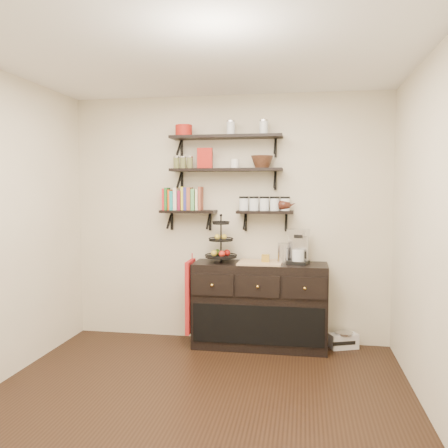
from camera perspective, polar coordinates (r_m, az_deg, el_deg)
floor at (r=3.90m, az=-3.87°, el=-21.29°), size 3.50×3.50×0.00m
ceiling at (r=3.66m, az=-4.10°, el=20.40°), size 3.50×3.50×0.02m
back_wall at (r=5.25m, az=0.50°, el=0.63°), size 3.50×0.02×2.70m
right_wall at (r=3.56m, az=24.59°, el=-1.46°), size 0.02×3.50×2.70m
shelf_top at (r=5.14m, az=0.27°, el=10.40°), size 1.20×0.27×0.23m
shelf_mid at (r=5.11m, az=0.27°, el=6.49°), size 1.20×0.27×0.23m
shelf_low_left at (r=5.21m, az=-4.28°, el=1.45°), size 0.60×0.25×0.23m
shelf_low_right at (r=5.07m, az=4.98°, el=1.37°), size 0.60×0.25×0.23m
cookbooks at (r=5.22m, az=-4.85°, el=2.96°), size 0.43×0.15×0.26m
glass_canisters at (r=5.07m, az=4.87°, el=2.35°), size 0.54×0.10×0.13m
sideboard at (r=5.10m, az=4.32°, el=-9.69°), size 1.40×0.50×0.92m
fruit_stand at (r=5.05m, az=-0.33°, el=-2.70°), size 0.33×0.33×0.49m
candle at (r=5.00m, az=5.02°, el=-4.10°), size 0.08×0.08×0.08m
coffee_maker at (r=5.00m, az=8.93°, el=-2.78°), size 0.24×0.24×0.37m
thermal_carafe at (r=4.96m, az=7.09°, el=-3.55°), size 0.11×0.11×0.22m
apron at (r=5.10m, az=-4.06°, el=-8.62°), size 0.04×0.33×0.76m
radio at (r=5.30m, az=14.19°, el=-13.40°), size 0.32×0.25×0.17m
recipe_box at (r=5.16m, az=-2.32°, el=7.90°), size 0.16×0.06×0.22m
walnut_bowl at (r=5.06m, az=4.61°, el=7.45°), size 0.24×0.24×0.13m
ramekins at (r=5.10m, az=1.32°, el=7.25°), size 0.09×0.09×0.10m
teapot at (r=5.06m, az=7.24°, el=2.39°), size 0.20×0.16×0.14m
red_pot at (r=5.24m, az=-4.86°, el=11.13°), size 0.18×0.18×0.12m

